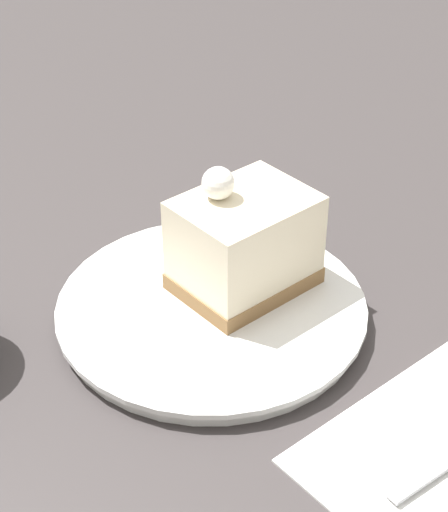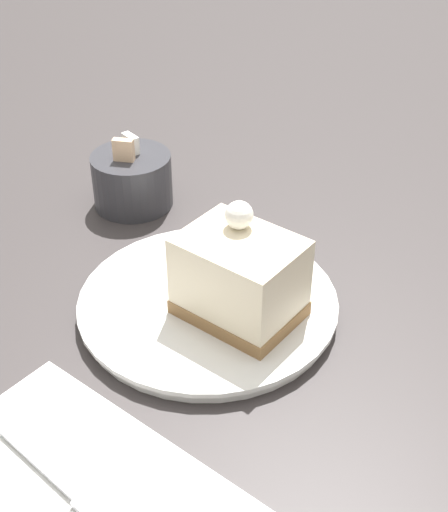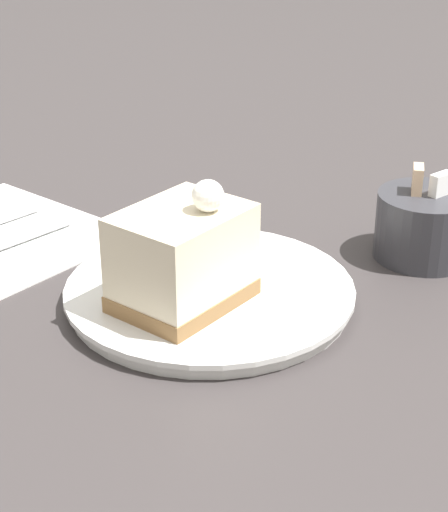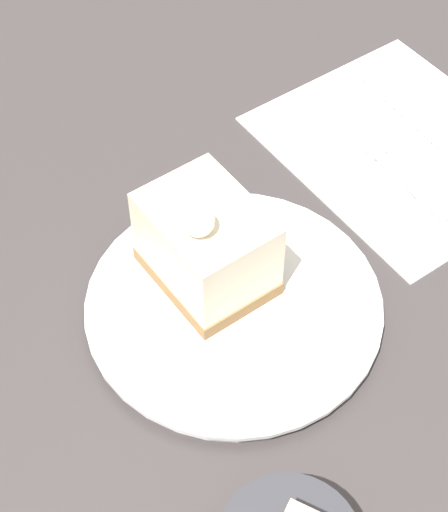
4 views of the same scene
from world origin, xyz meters
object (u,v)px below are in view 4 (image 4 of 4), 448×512
object	(u,v)px
cake_slice	(206,244)
fork	(439,142)
knife	(369,145)
plate	(234,307)

from	to	relation	value
cake_slice	fork	bearing A→B (deg)	-178.63
knife	plate	bearing A→B (deg)	23.92
plate	knife	distance (m)	0.20
cake_slice	knife	bearing A→B (deg)	-168.91
plate	cake_slice	world-z (taller)	cake_slice
cake_slice	fork	world-z (taller)	cake_slice
plate	knife	size ratio (longest dim) A/B	1.30
plate	cake_slice	size ratio (longest dim) A/B	2.10
plate	fork	world-z (taller)	plate
cake_slice	fork	size ratio (longest dim) A/B	0.60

